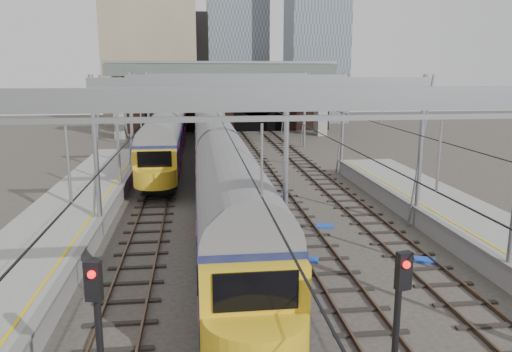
{
  "coord_description": "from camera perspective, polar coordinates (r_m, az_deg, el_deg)",
  "views": [
    {
      "loc": [
        -3.39,
        -16.41,
        8.2
      ],
      "look_at": [
        -0.11,
        10.61,
        2.4
      ],
      "focal_mm": 35.0,
      "sensor_mm": 36.0,
      "label": 1
    }
  ],
  "objects": [
    {
      "name": "train_main",
      "position": [
        45.62,
        -5.13,
        4.88
      ],
      "size": [
        2.92,
        67.52,
        4.99
      ],
      "color": "black",
      "rests_on": "ground"
    },
    {
      "name": "equip_cover_c",
      "position": [
        23.33,
        18.76,
        -9.08
      ],
      "size": [
        1.08,
        0.92,
        0.11
      ],
      "primitive_type": "cube",
      "rotation": [
        0.0,
        0.0,
        -0.35
      ],
      "color": "#1842B7",
      "rests_on": "ground"
    },
    {
      "name": "retaining_wall",
      "position": [
        68.62,
        -2.93,
        8.78
      ],
      "size": [
        28.0,
        2.75,
        9.0
      ],
      "color": "#311E16",
      "rests_on": "ground"
    },
    {
      "name": "city_skyline",
      "position": [
        87.56,
        -3.01,
        17.85
      ],
      "size": [
        37.5,
        27.5,
        60.0
      ],
      "color": "tan",
      "rests_on": "ground"
    },
    {
      "name": "equip_cover_b",
      "position": [
        26.95,
        7.8,
        -5.69
      ],
      "size": [
        1.0,
        0.77,
        0.11
      ],
      "primitive_type": "cube",
      "rotation": [
        0.0,
        0.0,
        -0.14
      ],
      "color": "#1842B7",
      "rests_on": "ground"
    },
    {
      "name": "overhead_line",
      "position": [
        38.09,
        -1.82,
        9.57
      ],
      "size": [
        16.8,
        80.0,
        8.0
      ],
      "color": "gray",
      "rests_on": "ground"
    },
    {
      "name": "ground",
      "position": [
        18.66,
        4.4,
        -14.08
      ],
      "size": [
        160.0,
        160.0,
        0.0
      ],
      "primitive_type": "plane",
      "color": "#38332D",
      "rests_on": "ground"
    },
    {
      "name": "train_second",
      "position": [
        56.19,
        -9.59,
        6.05
      ],
      "size": [
        2.84,
        49.31,
        4.88
      ],
      "color": "black",
      "rests_on": "ground"
    },
    {
      "name": "signal_near_left",
      "position": [
        11.15,
        -17.55,
        -16.99
      ],
      "size": [
        0.35,
        0.46,
        4.56
      ],
      "rotation": [
        0.0,
        0.0,
        -0.22
      ],
      "color": "black",
      "rests_on": "ground"
    },
    {
      "name": "platform_left",
      "position": [
        21.5,
        -25.21,
        -10.01
      ],
      "size": [
        4.32,
        55.0,
        1.12
      ],
      "color": "gray",
      "rests_on": "ground"
    },
    {
      "name": "signal_near_centre",
      "position": [
        11.58,
        15.91,
        -15.8
      ],
      "size": [
        0.35,
        0.46,
        4.53
      ],
      "rotation": [
        0.0,
        0.0,
        0.23
      ],
      "color": "black",
      "rests_on": "ground"
    },
    {
      "name": "overbridge",
      "position": [
        62.51,
        -3.88,
        11.15
      ],
      "size": [
        28.0,
        3.0,
        9.25
      ],
      "color": "gray",
      "rests_on": "ground"
    },
    {
      "name": "equip_cover_a",
      "position": [
        22.32,
        6.14,
        -9.47
      ],
      "size": [
        0.92,
        0.79,
        0.09
      ],
      "primitive_type": "cube",
      "rotation": [
        0.0,
        0.0,
        -0.38
      ],
      "color": "#1842B7",
      "rests_on": "ground"
    },
    {
      "name": "tracks",
      "position": [
        32.64,
        -0.73,
        -2.49
      ],
      "size": [
        14.4,
        80.0,
        0.22
      ],
      "color": "#4C3828",
      "rests_on": "ground"
    }
  ]
}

